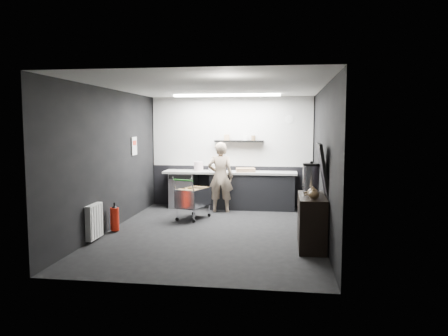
# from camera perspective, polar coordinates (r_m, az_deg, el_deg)

# --- Properties ---
(floor) EXTENTS (5.50, 5.50, 0.00)m
(floor) POSITION_cam_1_polar(r_m,az_deg,el_deg) (8.29, -1.40, -8.41)
(floor) COLOR black
(floor) RESTS_ON ground
(ceiling) EXTENTS (5.50, 5.50, 0.00)m
(ceiling) POSITION_cam_1_polar(r_m,az_deg,el_deg) (8.07, -1.45, 10.53)
(ceiling) COLOR silver
(ceiling) RESTS_ON wall_back
(wall_back) EXTENTS (5.50, 0.00, 5.50)m
(wall_back) POSITION_cam_1_polar(r_m,az_deg,el_deg) (10.78, 0.98, 2.13)
(wall_back) COLOR black
(wall_back) RESTS_ON floor
(wall_front) EXTENTS (5.50, 0.00, 5.50)m
(wall_front) POSITION_cam_1_polar(r_m,az_deg,el_deg) (5.39, -6.25, -1.46)
(wall_front) COLOR black
(wall_front) RESTS_ON floor
(wall_left) EXTENTS (0.00, 5.50, 5.50)m
(wall_left) POSITION_cam_1_polar(r_m,az_deg,el_deg) (8.62, -14.66, 1.06)
(wall_left) COLOR black
(wall_left) RESTS_ON floor
(wall_right) EXTENTS (0.00, 5.50, 5.50)m
(wall_right) POSITION_cam_1_polar(r_m,az_deg,el_deg) (7.98, 12.88, 0.74)
(wall_right) COLOR black
(wall_right) RESTS_ON floor
(kitchen_wall_panel) EXTENTS (3.95, 0.02, 1.70)m
(kitchen_wall_panel) POSITION_cam_1_polar(r_m,az_deg,el_deg) (10.74, 0.97, 4.78)
(kitchen_wall_panel) COLOR #BCBBB7
(kitchen_wall_panel) RESTS_ON wall_back
(dado_panel) EXTENTS (3.95, 0.02, 1.00)m
(dado_panel) POSITION_cam_1_polar(r_m,az_deg,el_deg) (10.85, 0.96, -2.37)
(dado_panel) COLOR black
(dado_panel) RESTS_ON wall_back
(floating_shelf) EXTENTS (1.20, 0.22, 0.04)m
(floating_shelf) POSITION_cam_1_polar(r_m,az_deg,el_deg) (10.61, 1.97, 3.53)
(floating_shelf) COLOR black
(floating_shelf) RESTS_ON wall_back
(wall_clock) EXTENTS (0.20, 0.03, 0.20)m
(wall_clock) POSITION_cam_1_polar(r_m,az_deg,el_deg) (10.65, 8.51, 6.33)
(wall_clock) COLOR silver
(wall_clock) RESTS_ON wall_back
(poster) EXTENTS (0.02, 0.30, 0.40)m
(poster) POSITION_cam_1_polar(r_m,az_deg,el_deg) (9.81, -11.65, 2.83)
(poster) COLOR silver
(poster) RESTS_ON wall_left
(poster_red_band) EXTENTS (0.02, 0.22, 0.10)m
(poster_red_band) POSITION_cam_1_polar(r_m,az_deg,el_deg) (9.81, -11.63, 3.24)
(poster_red_band) COLOR red
(poster_red_band) RESTS_ON poster
(radiator) EXTENTS (0.10, 0.50, 0.60)m
(radiator) POSITION_cam_1_polar(r_m,az_deg,el_deg) (7.93, -16.59, -6.70)
(radiator) COLOR silver
(radiator) RESTS_ON wall_left
(ceiling_strip) EXTENTS (2.40, 0.20, 0.04)m
(ceiling_strip) POSITION_cam_1_polar(r_m,az_deg,el_deg) (9.89, 0.34, 9.46)
(ceiling_strip) COLOR white
(ceiling_strip) RESTS_ON ceiling
(prep_counter) EXTENTS (3.20, 0.61, 0.90)m
(prep_counter) POSITION_cam_1_polar(r_m,az_deg,el_deg) (10.53, 1.48, -2.84)
(prep_counter) COLOR black
(prep_counter) RESTS_ON floor
(person) EXTENTS (0.62, 0.43, 1.62)m
(person) POSITION_cam_1_polar(r_m,az_deg,el_deg) (10.08, -0.47, -1.19)
(person) COLOR beige
(person) RESTS_ON floor
(shopping_cart) EXTENTS (0.72, 0.97, 0.90)m
(shopping_cart) POSITION_cam_1_polar(r_m,az_deg,el_deg) (9.41, -4.04, -4.07)
(shopping_cart) COLOR silver
(shopping_cart) RESTS_ON floor
(sideboard) EXTENTS (0.49, 1.15, 1.72)m
(sideboard) POSITION_cam_1_polar(r_m,az_deg,el_deg) (7.39, 11.46, -5.91)
(sideboard) COLOR black
(sideboard) RESTS_ON floor
(fire_extinguisher) EXTENTS (0.16, 0.16, 0.53)m
(fire_extinguisher) POSITION_cam_1_polar(r_m,az_deg,el_deg) (8.53, -14.09, -6.39)
(fire_extinguisher) COLOR #B31B0B
(fire_extinguisher) RESTS_ON floor
(cardboard_box) EXTENTS (0.49, 0.40, 0.09)m
(cardboard_box) POSITION_cam_1_polar(r_m,az_deg,el_deg) (10.40, 2.83, -0.26)
(cardboard_box) COLOR #A57D58
(cardboard_box) RESTS_ON prep_counter
(pink_tub) EXTENTS (0.22, 0.22, 0.22)m
(pink_tub) POSITION_cam_1_polar(r_m,az_deg,el_deg) (10.60, -3.33, 0.22)
(pink_tub) COLOR silver
(pink_tub) RESTS_ON prep_counter
(white_container) EXTENTS (0.23, 0.21, 0.16)m
(white_container) POSITION_cam_1_polar(r_m,az_deg,el_deg) (10.49, -1.44, 0.01)
(white_container) COLOR silver
(white_container) RESTS_ON prep_counter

